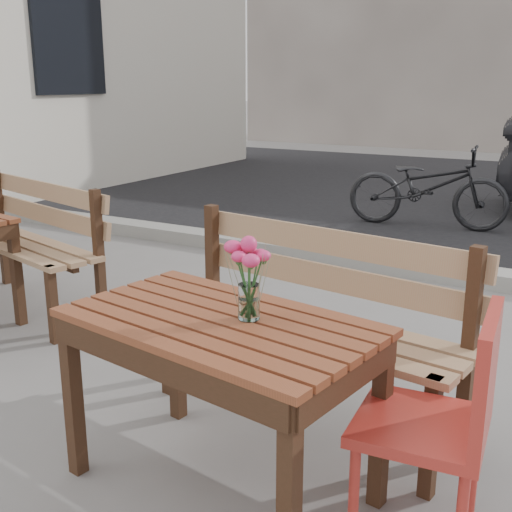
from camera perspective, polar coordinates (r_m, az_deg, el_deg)
The scene contains 8 objects.
ground at distance 2.68m, azimuth -5.76°, elevation -18.25°, with size 80.00×80.00×0.00m, color slate.
street at distance 7.14m, azimuth 18.23°, elevation 2.88°, with size 30.00×8.12×0.12m.
main_table at distance 2.29m, azimuth -3.25°, elevation -8.13°, with size 1.18×0.80×0.68m.
main_bench at distance 2.82m, azimuth 5.23°, elevation -3.97°, with size 1.50×0.64×0.90m.
red_chair at distance 2.14m, azimuth 16.56°, elevation -13.30°, with size 0.43×0.43×0.81m.
main_vase at distance 2.18m, azimuth -0.64°, elevation -1.08°, with size 0.16×0.16×0.30m.
second_bench at distance 4.46m, azimuth -19.19°, elevation 2.29°, with size 1.48×0.77×0.88m.
bicycle at distance 6.85m, azimuth 14.99°, elevation 5.99°, with size 0.56×1.61×0.85m, color black.
Camera 1 is at (1.31, -1.81, 1.48)m, focal length 45.00 mm.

